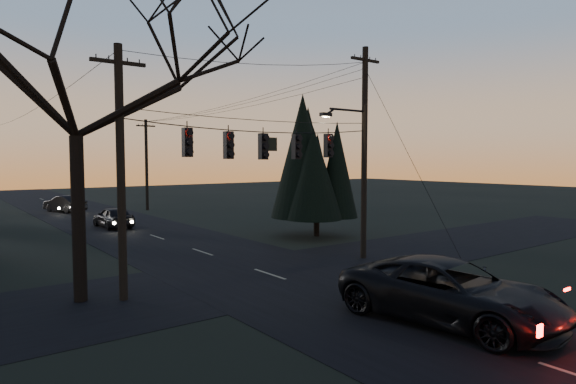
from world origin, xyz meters
TOP-DOWN VIEW (x-y plane):
  - ground_plane at (0.00, 0.00)m, footprint 160.00×160.00m
  - main_road at (0.00, 20.00)m, footprint 8.00×120.00m
  - cross_road at (0.00, 10.00)m, footprint 60.00×7.00m
  - utility_pole_right at (5.50, 10.00)m, footprint 5.00×0.30m
  - utility_pole_left at (-6.00, 10.00)m, footprint 1.80×0.30m
  - utility_pole_far_r at (5.50, 38.00)m, footprint 1.80×0.30m
  - span_signal_assembly at (-0.24, 10.00)m, footprint 11.50×0.44m
  - bare_tree_left at (-7.19, 10.72)m, footprint 9.82×9.82m
  - evergreen_right at (8.09, 16.49)m, footprint 3.99×3.99m
  - suv_near at (0.80, 2.04)m, footprint 3.77×6.78m
  - sedan_oncoming_a at (-0.80, 27.86)m, footprint 1.91×4.38m
  - sedan_oncoming_b at (-1.14, 40.76)m, footprint 3.05×4.78m

SIDE VIEW (x-z plane):
  - ground_plane at x=0.00m, z-range 0.00..0.00m
  - utility_pole_right at x=5.50m, z-range -5.00..5.00m
  - utility_pole_left at x=-6.00m, z-range -4.25..4.25m
  - utility_pole_far_r at x=5.50m, z-range -4.25..4.25m
  - cross_road at x=0.00m, z-range 0.00..0.02m
  - main_road at x=0.00m, z-range 0.00..0.02m
  - sedan_oncoming_a at x=-0.80m, z-range 0.00..1.47m
  - sedan_oncoming_b at x=-1.14m, z-range 0.00..1.49m
  - suv_near at x=0.80m, z-range 0.00..1.79m
  - evergreen_right at x=8.09m, z-range 0.59..8.59m
  - span_signal_assembly at x=-0.24m, z-range 4.56..6.06m
  - bare_tree_left at x=-7.19m, z-range 2.19..13.21m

